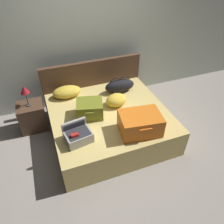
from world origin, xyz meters
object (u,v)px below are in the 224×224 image
object	(u,v)px
hard_case_small	(78,135)
hard_case_large	(140,123)
duffel_bag	(120,86)
pillow_center_head	(116,100)
bed	(109,123)
table_lamp	(25,91)
nightstand	(32,116)
hard_case_medium	(90,109)
pillow_near_headboard	(67,92)

from	to	relation	value
hard_case_small	hard_case_large	bearing A→B (deg)	-17.52
duffel_bag	pillow_center_head	bearing A→B (deg)	-119.86
bed	table_lamp	world-z (taller)	table_lamp
hard_case_large	hard_case_small	distance (m)	0.90
pillow_center_head	nightstand	bearing A→B (deg)	160.50
hard_case_medium	nightstand	xyz separation A→B (m)	(-0.91, 0.60, -0.36)
bed	nightstand	xyz separation A→B (m)	(-1.22, 0.64, 0.01)
duffel_bag	pillow_near_headboard	xyz separation A→B (m)	(-0.94, 0.18, -0.03)
pillow_center_head	nightstand	world-z (taller)	pillow_center_head
table_lamp	nightstand	bearing A→B (deg)	0.00
hard_case_medium	duffel_bag	size ratio (longest dim) A/B	0.86
pillow_near_headboard	hard_case_medium	bearing A→B (deg)	-69.98
duffel_bag	nightstand	world-z (taller)	duffel_bag
hard_case_medium	pillow_near_headboard	world-z (taller)	hard_case_medium
hard_case_large	nightstand	world-z (taller)	hard_case_large
bed	table_lamp	size ratio (longest dim) A/B	5.06
pillow_near_headboard	table_lamp	size ratio (longest dim) A/B	1.35
bed	table_lamp	bearing A→B (deg)	152.40
pillow_near_headboard	nightstand	distance (m)	0.75
bed	duffel_bag	world-z (taller)	duffel_bag
hard_case_medium	bed	bearing A→B (deg)	7.19
pillow_near_headboard	hard_case_large	bearing A→B (deg)	-57.24
table_lamp	hard_case_large	bearing A→B (deg)	-39.21
hard_case_medium	hard_case_small	size ratio (longest dim) A/B	1.21
table_lamp	pillow_near_headboard	bearing A→B (deg)	4.66
hard_case_small	table_lamp	world-z (taller)	table_lamp
hard_case_small	pillow_center_head	size ratio (longest dim) A/B	1.10
hard_case_small	pillow_near_headboard	xyz separation A→B (m)	(0.07, 1.13, 0.01)
hard_case_small	nightstand	distance (m)	1.28
hard_case_medium	pillow_center_head	distance (m)	0.50
pillow_center_head	table_lamp	distance (m)	1.50
hard_case_small	pillow_center_head	distance (m)	0.99
bed	hard_case_large	xyz separation A→B (m)	(0.27, -0.57, 0.39)
bed	pillow_center_head	world-z (taller)	pillow_center_head
bed	hard_case_large	bearing A→B (deg)	-65.17
bed	hard_case_small	world-z (taller)	hard_case_small
nightstand	table_lamp	world-z (taller)	table_lamp
pillow_center_head	table_lamp	xyz separation A→B (m)	(-1.40, 0.50, 0.20)
pillow_center_head	nightstand	size ratio (longest dim) A/B	0.72
hard_case_small	nightstand	xyz separation A→B (m)	(-0.60, 1.08, -0.32)
hard_case_medium	duffel_bag	world-z (taller)	duffel_bag
hard_case_medium	pillow_near_headboard	bearing A→B (deg)	124.42
pillow_near_headboard	table_lamp	bearing A→B (deg)	-175.34
bed	nightstand	distance (m)	1.38
nightstand	table_lamp	bearing A→B (deg)	0.00
hard_case_medium	hard_case_small	world-z (taller)	hard_case_small
hard_case_large	hard_case_small	bearing A→B (deg)	179.66
hard_case_medium	table_lamp	world-z (taller)	table_lamp
bed	nightstand	bearing A→B (deg)	152.40
bed	hard_case_medium	distance (m)	0.48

